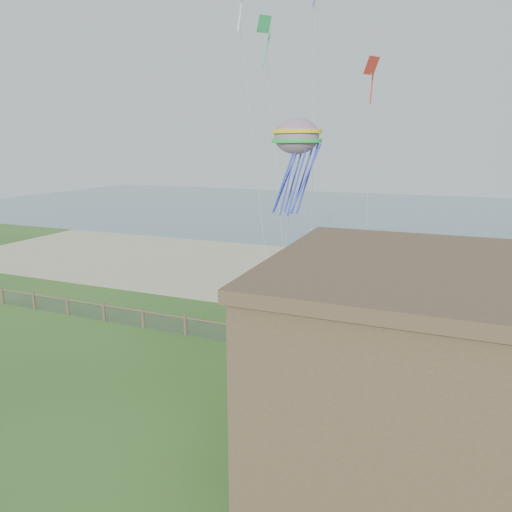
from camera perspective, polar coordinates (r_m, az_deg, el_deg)
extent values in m
plane|color=#2D521C|center=(22.01, -9.98, -16.59)|extent=(160.00, 160.00, 0.00)
cube|color=#BDB388|center=(40.93, 6.34, -2.21)|extent=(72.00, 20.00, 0.02)
cube|color=slate|center=(83.43, 14.55, 5.39)|extent=(160.00, 68.00, 0.02)
cube|color=brown|center=(16.99, 29.24, -14.34)|extent=(15.00, 10.00, 7.00)
cube|color=brown|center=(23.75, 26.57, -14.85)|extent=(15.00, 2.00, 0.50)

